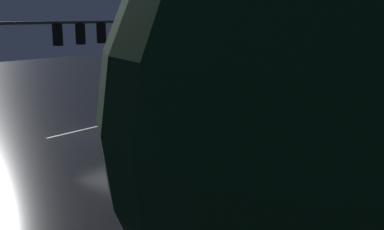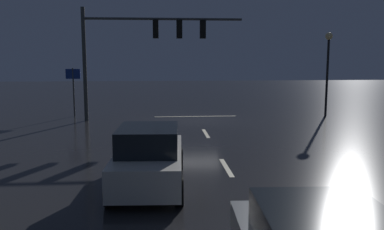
% 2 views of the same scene
% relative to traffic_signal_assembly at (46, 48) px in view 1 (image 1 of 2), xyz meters
% --- Properties ---
extents(ground_plane, '(80.00, 80.00, 0.00)m').
position_rel_traffic_signal_assembly_xyz_m(ground_plane, '(-3.01, 0.46, -4.58)').
color(ground_plane, '#232326').
extents(traffic_signal_assembly, '(8.98, 0.47, 6.33)m').
position_rel_traffic_signal_assembly_xyz_m(traffic_signal_assembly, '(0.00, 0.00, 0.00)').
color(traffic_signal_assembly, '#383A3D').
rests_on(traffic_signal_assembly, ground_plane).
extents(lane_dash_far, '(0.16, 2.20, 0.01)m').
position_rel_traffic_signal_assembly_xyz_m(lane_dash_far, '(-3.01, 4.46, -4.57)').
color(lane_dash_far, beige).
rests_on(lane_dash_far, ground_plane).
extents(lane_dash_mid, '(0.16, 2.20, 0.01)m').
position_rel_traffic_signal_assembly_xyz_m(lane_dash_mid, '(-3.01, 10.46, -4.57)').
color(lane_dash_mid, beige).
rests_on(lane_dash_mid, ground_plane).
extents(stop_bar, '(5.00, 0.16, 0.01)m').
position_rel_traffic_signal_assembly_xyz_m(stop_bar, '(-3.01, -1.18, -4.57)').
color(stop_bar, beige).
rests_on(stop_bar, ground_plane).
extents(car_approaching, '(2.09, 4.44, 1.70)m').
position_rel_traffic_signal_assembly_xyz_m(car_approaching, '(-0.54, 12.17, -3.78)').
color(car_approaching, silver).
rests_on(car_approaching, ground_plane).
extents(street_lamp_left_kerb, '(0.44, 0.44, 5.07)m').
position_rel_traffic_signal_assembly_xyz_m(street_lamp_left_kerb, '(-11.03, -0.77, -1.03)').
color(street_lamp_left_kerb, black).
rests_on(street_lamp_left_kerb, ground_plane).
extents(street_lamp_right_kerb, '(0.44, 0.44, 5.15)m').
position_rel_traffic_signal_assembly_xyz_m(street_lamp_right_kerb, '(4.63, 11.07, -0.98)').
color(street_lamp_right_kerb, black).
rests_on(street_lamp_right_kerb, ground_plane).
extents(tree_right_near, '(4.88, 4.88, 7.56)m').
position_rel_traffic_signal_assembly_xyz_m(tree_right_near, '(8.51, 17.19, 0.53)').
color(tree_right_near, '#382314').
rests_on(tree_right_near, ground_plane).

